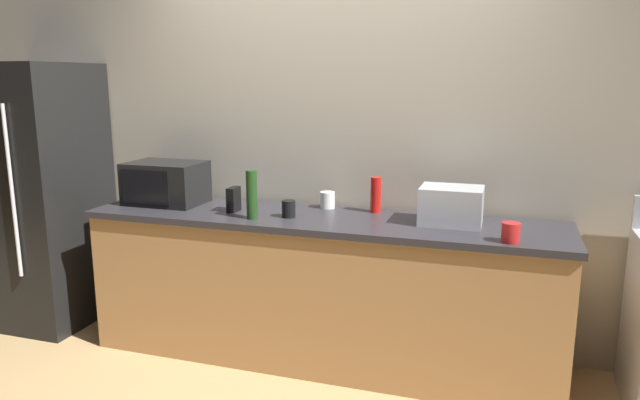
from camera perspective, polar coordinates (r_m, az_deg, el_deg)
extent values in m
plane|color=tan|center=(3.42, -2.17, -18.01)|extent=(8.00, 8.00, 0.00)
cube|color=#B2A893|center=(3.75, 1.94, 6.47)|extent=(6.40, 0.10, 2.70)
cube|color=#B27F4C|center=(3.58, 0.00, -8.97)|extent=(2.80, 0.60, 0.86)
cube|color=#2D2B30|center=(3.44, 0.00, -1.96)|extent=(2.84, 0.64, 0.04)
cube|color=black|center=(4.50, -25.70, 0.41)|extent=(0.72, 0.70, 1.80)
cylinder|color=silver|center=(4.13, -27.91, 0.67)|extent=(0.02, 0.02, 1.10)
cube|color=black|center=(3.91, -14.84, 1.64)|extent=(0.48, 0.34, 0.27)
cube|color=black|center=(3.79, -16.76, 1.21)|extent=(0.34, 0.01, 0.21)
cube|color=#B7BABF|center=(3.33, 12.71, -0.53)|extent=(0.34, 0.26, 0.21)
cube|color=black|center=(3.59, -8.45, 0.06)|extent=(0.05, 0.11, 0.15)
cylinder|color=red|center=(3.54, 5.47, 0.52)|extent=(0.06, 0.06, 0.22)
cylinder|color=#1E3F19|center=(3.38, -6.69, 0.52)|extent=(0.06, 0.06, 0.28)
cylinder|color=white|center=(3.65, 0.74, 0.00)|extent=(0.09, 0.09, 0.10)
cylinder|color=red|center=(3.04, 18.16, -3.04)|extent=(0.09, 0.09, 0.10)
cylinder|color=black|center=(3.42, -3.08, -0.87)|extent=(0.08, 0.08, 0.10)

